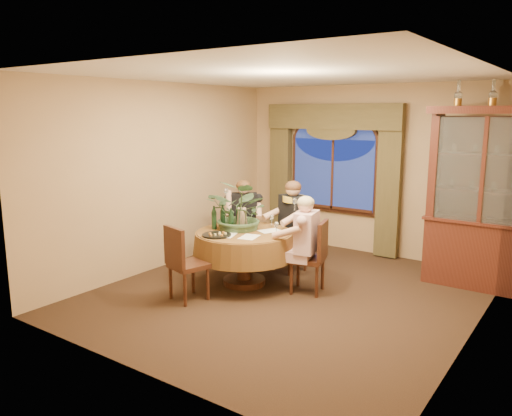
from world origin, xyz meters
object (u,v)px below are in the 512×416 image
Objects in this scene: chair_back at (241,234)px; centerpiece_plant at (242,187)px; stoneware_vase at (242,218)px; olive_bowl at (244,230)px; person_back at (244,222)px; chair_back_right at (289,240)px; person_scarf at (294,227)px; chair_right at (307,257)px; wine_bottle_3 at (231,220)px; dining_table at (244,258)px; china_cabinet at (484,199)px; oil_lamp_left at (458,93)px; wine_bottle_0 at (214,218)px; wine_bottle_2 at (223,216)px; oil_lamp_center at (493,92)px; wine_bottle_1 at (238,215)px; person_pink at (306,245)px; chair_front_left at (189,263)px.

centerpiece_plant reaches higher than chair_back.
olive_bowl is (0.14, -0.14, -0.13)m from stoneware_vase.
person_back reaches higher than stoneware_vase.
person_scarf is at bearing 169.85° from chair_back_right.
wine_bottle_3 is at bearing 93.49° from chair_right.
dining_table is at bearing 90.00° from person_back.
dining_table is at bearing -146.57° from china_cabinet.
oil_lamp_left is at bearing 162.66° from person_back.
wine_bottle_0 is 0.29m from wine_bottle_3.
wine_bottle_2 is (0.19, -0.75, 0.25)m from person_back.
olive_bowl is at bearing 89.91° from person_back.
wine_bottle_2 is (-0.69, -0.81, 0.22)m from person_scarf.
oil_lamp_center is 0.25× the size of person_scarf.
chair_right is (-1.81, -1.54, -2.12)m from oil_lamp_center.
oil_lamp_left and oil_lamp_center have the same top height.
wine_bottle_0 is (-0.43, -0.12, 0.54)m from dining_table.
stoneware_vase is (-2.80, -1.65, -0.32)m from china_cabinet.
wine_bottle_1 and wine_bottle_3 have the same top height.
wine_bottle_0 is (0.15, -0.89, 0.25)m from person_back.
chair_back is 0.69× the size of person_scarf.
wine_bottle_0 is 0.37m from wine_bottle_1.
person_back is 4.05× the size of wine_bottle_0.
chair_front_left is at bearing 121.64° from person_pink.
china_cabinet is 3.64m from wine_bottle_0.
china_cabinet is 3.44m from person_back.
oil_lamp_left is at bearing -143.20° from chair_back_right.
olive_bowl is at bearing 91.77° from chair_right.
chair_back is 3.23× the size of stoneware_vase.
oil_lamp_center is 3.91m from person_back.
oil_lamp_center reaches higher than stoneware_vase.
chair_back_right is at bearing -3.34° from person_scarf.
dining_table is 4.30× the size of wine_bottle_1.
centerpiece_plant reaches higher than chair_front_left.
chair_back_right is 1.25m from wine_bottle_0.
wine_bottle_0 is at bearing -164.02° from dining_table.
chair_right is at bearing 15.14° from wine_bottle_0.
dining_table is 1.48× the size of chair_back_right.
oil_lamp_left reaches higher than person_pink.
oil_lamp_left reaches higher than wine_bottle_2.
centerpiece_plant is at bearing 88.36° from chair_back.
chair_front_left is (-0.23, -0.87, 0.10)m from dining_table.
person_pink is (-1.80, -1.58, -0.57)m from china_cabinet.
person_scarf is at bearing -154.27° from oil_lamp_left.
wine_bottle_1 reaches higher than olive_bowl.
wine_bottle_0 reaches higher than chair_right.
china_cabinet reaches higher than person_pink.
wine_bottle_2 is (-2.64, -1.75, -1.69)m from oil_lamp_left.
chair_back is 0.98m from wine_bottle_0.
chair_front_left is 2.91× the size of wine_bottle_2.
person_pink is 0.94× the size of person_scarf.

